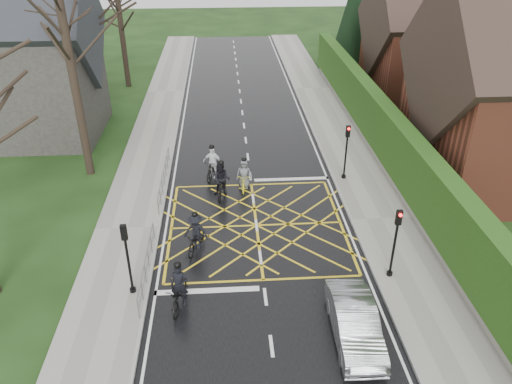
{
  "coord_description": "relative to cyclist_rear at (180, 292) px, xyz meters",
  "views": [
    {
      "loc": [
        -1.36,
        -19.65,
        13.03
      ],
      "look_at": [
        0.04,
        0.91,
        1.3
      ],
      "focal_mm": 35.0,
      "sensor_mm": 36.0,
      "label": 1
    }
  ],
  "objects": [
    {
      "name": "sidewalk_left",
      "position": [
        -2.78,
        5.22,
        -0.56
      ],
      "size": [
        3.0,
        80.0,
        0.15
      ],
      "primitive_type": "cube",
      "color": "gray",
      "rests_on": "ground"
    },
    {
      "name": "house_far",
      "position": [
        17.98,
        23.22,
        3.72
      ],
      "size": [
        9.8,
        8.8,
        10.3
      ],
      "color": "brown",
      "rests_on": "ground"
    },
    {
      "name": "cyclist_mid",
      "position": [
        0.48,
        3.58,
        0.04
      ],
      "size": [
        1.25,
        2.03,
        1.87
      ],
      "rotation": [
        0.0,
        0.0,
        -0.31
      ],
      "color": "black",
      "rests_on": "ground"
    },
    {
      "name": "cyclist_back",
      "position": [
        1.64,
        8.15,
        0.13
      ],
      "size": [
        1.03,
        2.1,
        2.03
      ],
      "rotation": [
        0.0,
        0.0,
        -0.2
      ],
      "color": "black",
      "rests_on": "ground"
    },
    {
      "name": "cyclist_front",
      "position": [
        1.15,
        10.18,
        0.09
      ],
      "size": [
        1.15,
        2.06,
        1.99
      ],
      "rotation": [
        0.0,
        0.0,
        -0.32
      ],
      "color": "black",
      "rests_on": "ground"
    },
    {
      "name": "sidewalk_right",
      "position": [
        9.22,
        5.22,
        -0.56
      ],
      "size": [
        3.0,
        80.0,
        0.15
      ],
      "primitive_type": "cube",
      "color": "gray",
      "rests_on": "ground"
    },
    {
      "name": "cyclist_lead",
      "position": [
        2.82,
        8.91,
        -0.03
      ],
      "size": [
        0.84,
        1.87,
        1.77
      ],
      "rotation": [
        0.0,
        0.0,
        -0.1
      ],
      "color": "yellow",
      "rests_on": "ground"
    },
    {
      "name": "car",
      "position": [
        6.11,
        -2.05,
        0.03
      ],
      "size": [
        1.52,
        4.12,
        1.35
      ],
      "primitive_type": "imported",
      "rotation": [
        0.0,
        0.0,
        -0.02
      ],
      "color": "#ABADB2",
      "rests_on": "ground"
    },
    {
      "name": "railing_south",
      "position": [
        -1.43,
        1.72,
        0.14
      ],
      "size": [
        0.05,
        5.04,
        1.03
      ],
      "color": "slate",
      "rests_on": "ground"
    },
    {
      "name": "church",
      "position": [
        -10.31,
        17.22,
        4.29
      ],
      "size": [
        8.8,
        7.8,
        11.0
      ],
      "color": "#2D2B28",
      "rests_on": "ground"
    },
    {
      "name": "road",
      "position": [
        3.22,
        5.22,
        -0.63
      ],
      "size": [
        9.0,
        80.0,
        0.01
      ],
      "primitive_type": "cube",
      "color": "black",
      "rests_on": "ground"
    },
    {
      "name": "railing_north",
      "position": [
        -1.43,
        9.22,
        0.15
      ],
      "size": [
        0.05,
        6.04,
        1.03
      ],
      "color": "slate",
      "rests_on": "ground"
    },
    {
      "name": "tree_near",
      "position": [
        -5.78,
        11.22,
        7.27
      ],
      "size": [
        9.24,
        9.24,
        11.44
      ],
      "color": "black",
      "rests_on": "ground"
    },
    {
      "name": "ground",
      "position": [
        3.22,
        5.22,
        -0.64
      ],
      "size": [
        120.0,
        120.0,
        0.0
      ],
      "primitive_type": "plane",
      "color": "black",
      "rests_on": "ground"
    },
    {
      "name": "traffic_light_ne",
      "position": [
        8.32,
        9.42,
        1.02
      ],
      "size": [
        0.24,
        0.31,
        3.21
      ],
      "rotation": [
        0.0,
        0.0,
        3.14
      ],
      "color": "black",
      "rests_on": "ground"
    },
    {
      "name": "traffic_light_sw",
      "position": [
        -1.88,
        0.73,
        1.02
      ],
      "size": [
        0.24,
        0.31,
        3.21
      ],
      "color": "black",
      "rests_on": "ground"
    },
    {
      "name": "traffic_light_se",
      "position": [
        8.32,
        1.02,
        1.02
      ],
      "size": [
        0.24,
        0.31,
        3.21
      ],
      "rotation": [
        0.0,
        0.0,
        3.14
      ],
      "color": "black",
      "rests_on": "ground"
    },
    {
      "name": "conifer",
      "position": [
        13.97,
        31.22,
        4.35
      ],
      "size": [
        4.6,
        4.6,
        10.0
      ],
      "color": "black",
      "rests_on": "ground"
    },
    {
      "name": "stone_wall",
      "position": [
        10.97,
        11.22,
        -0.29
      ],
      "size": [
        0.5,
        38.0,
        0.7
      ],
      "primitive_type": "cube",
      "color": "slate",
      "rests_on": "ground"
    },
    {
      "name": "hedge",
      "position": [
        10.97,
        11.22,
        1.46
      ],
      "size": [
        0.9,
        38.0,
        2.8
      ],
      "primitive_type": "cube",
      "color": "#163D10",
      "rests_on": "stone_wall"
    },
    {
      "name": "cyclist_rear",
      "position": [
        0.0,
        0.0,
        0.0
      ],
      "size": [
        1.03,
        2.12,
        1.97
      ],
      "rotation": [
        0.0,
        0.0,
        -0.16
      ],
      "color": "black",
      "rests_on": "ground"
    }
  ]
}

